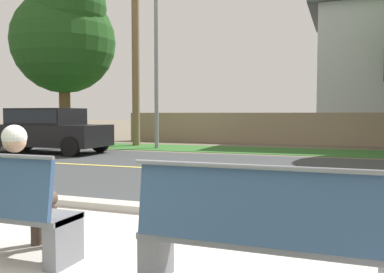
{
  "coord_description": "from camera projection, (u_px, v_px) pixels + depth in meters",
  "views": [
    {
      "loc": [
        1.84,
        -2.64,
        1.35
      ],
      "look_at": [
        -0.35,
        3.32,
        1.0
      ],
      "focal_mm": 38.44,
      "sensor_mm": 36.0,
      "label": 1
    }
  ],
  "objects": [
    {
      "name": "far_verge_grass",
      "position": [
        287.0,
        151.0,
        14.69
      ],
      "size": [
        48.0,
        2.8,
        0.02
      ],
      "primitive_type": "cube",
      "color": "#2D6026",
      "rests_on": "ground_plane"
    },
    {
      "name": "seated_person_grey",
      "position": [
        23.0,
        185.0,
        3.88
      ],
      "size": [
        0.52,
        0.68,
        1.25
      ],
      "color": "#47382D",
      "rests_on": "ground_plane"
    },
    {
      "name": "ground_plane",
      "position": [
        266.0,
        166.0,
        10.68
      ],
      "size": [
        140.0,
        140.0,
        0.0
      ],
      "primitive_type": "plane",
      "color": "#665B4C"
    },
    {
      "name": "garden_wall",
      "position": [
        261.0,
        128.0,
        18.48
      ],
      "size": [
        13.0,
        0.36,
        1.4
      ],
      "primitive_type": "cube",
      "color": "gray",
      "rests_on": "ground_plane"
    },
    {
      "name": "shade_tree_far_left",
      "position": [
        65.0,
        34.0,
        18.09
      ],
      "size": [
        4.55,
        4.55,
        7.51
      ],
      "color": "brown",
      "rests_on": "ground_plane"
    },
    {
      "name": "streetlamp",
      "position": [
        159.0,
        47.0,
        16.0
      ],
      "size": [
        0.24,
        2.1,
        6.89
      ],
      "color": "gray",
      "rests_on": "ground_plane"
    },
    {
      "name": "curb_edge",
      "position": [
        191.0,
        213.0,
        5.38
      ],
      "size": [
        44.0,
        0.3,
        0.11
      ],
      "primitive_type": "cube",
      "color": "#ADA89E",
      "rests_on": "ground_plane"
    },
    {
      "name": "road_centre_line",
      "position": [
        255.0,
        173.0,
        9.28
      ],
      "size": [
        48.0,
        0.14,
        0.01
      ],
      "primitive_type": "cube",
      "color": "#E0CC4C",
      "rests_on": "ground_plane"
    },
    {
      "name": "street_asphalt",
      "position": [
        255.0,
        173.0,
        9.28
      ],
      "size": [
        52.0,
        8.0,
        0.01
      ],
      "primitive_type": "cube",
      "color": "#383A3D",
      "rests_on": "ground_plane"
    },
    {
      "name": "car_black_far",
      "position": [
        46.0,
        128.0,
        14.15
      ],
      "size": [
        4.3,
        1.86,
        1.54
      ],
      "color": "black",
      "rests_on": "ground_plane"
    },
    {
      "name": "bench_right",
      "position": [
        261.0,
        239.0,
        2.94
      ],
      "size": [
        1.86,
        0.48,
        1.01
      ],
      "color": "slate",
      "rests_on": "ground_plane"
    },
    {
      "name": "sidewalk_pavement",
      "position": [
        113.0,
        269.0,
        3.56
      ],
      "size": [
        44.0,
        3.6,
        0.01
      ],
      "primitive_type": "cube",
      "color": "#B7B2A8",
      "rests_on": "ground_plane"
    }
  ]
}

